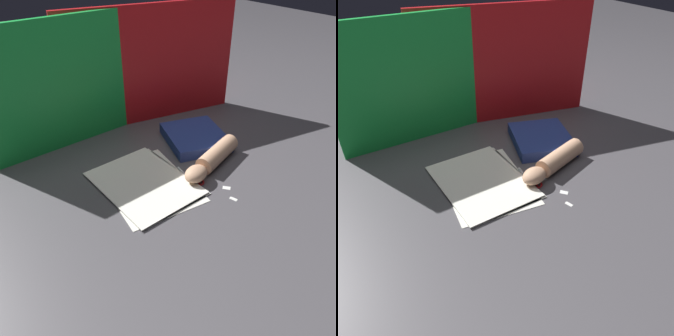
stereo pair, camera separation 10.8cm
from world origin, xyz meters
TOP-DOWN VIEW (x-y plane):
  - ground_plane at (0.00, 0.00)m, footprint 6.00×6.00m
  - backdrop_panel_left at (-0.16, 0.41)m, footprint 0.67×0.08m
  - backdrop_panel_center at (0.20, 0.41)m, footprint 0.76×0.13m
  - paper_stack at (-0.09, 0.00)m, footprint 0.31×0.38m
  - book_closed at (0.22, 0.13)m, footprint 0.28×0.30m
  - scissors at (0.04, -0.07)m, footprint 0.10×0.14m
  - hand_forearm at (0.16, -0.04)m, footprint 0.31×0.17m
  - paper_scrap_near at (0.12, -0.17)m, footprint 0.03×0.03m
  - paper_scrap_mid at (0.10, -0.22)m, footprint 0.02×0.03m

SIDE VIEW (x-z plane):
  - ground_plane at x=0.00m, z-range 0.00..0.00m
  - paper_scrap_near at x=0.12m, z-range 0.00..0.00m
  - paper_scrap_mid at x=0.10m, z-range 0.00..0.00m
  - paper_stack at x=-0.09m, z-range 0.00..0.01m
  - scissors at x=0.04m, z-range 0.00..0.01m
  - book_closed at x=0.22m, z-range 0.00..0.04m
  - hand_forearm at x=0.16m, z-range 0.00..0.07m
  - backdrop_panel_left at x=-0.16m, z-range 0.00..0.47m
  - backdrop_panel_center at x=0.20m, z-range 0.00..0.48m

